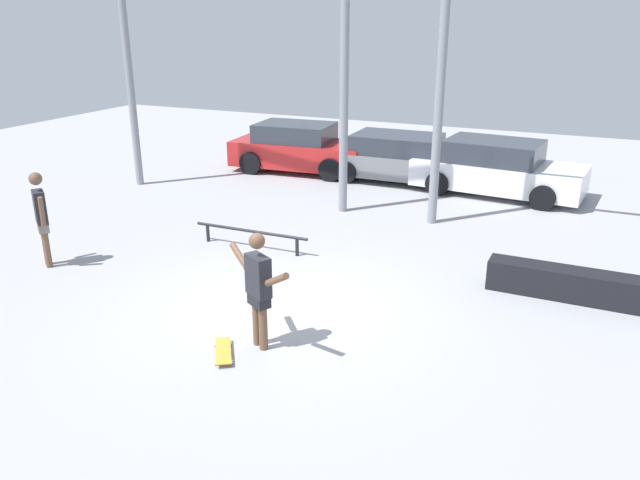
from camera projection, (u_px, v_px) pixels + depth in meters
ground_plane at (280, 310)px, 9.97m from camera, size 36.00×36.00×0.00m
skateboarder at (259, 285)px, 8.56m from camera, size 1.32×0.81×1.71m
skateboard at (223, 351)px, 8.64m from camera, size 0.59×0.74×0.08m
grind_box at (566, 284)px, 10.32m from camera, size 2.55×0.52×0.51m
grind_rail at (251, 234)px, 12.48m from camera, size 2.50×0.09×0.40m
canopy_support_left at (227, 54)px, 14.92m from camera, size 6.27×0.20×5.69m
canopy_support_right at (601, 65)px, 11.76m from camera, size 6.27×0.20×5.69m
parked_car_red at (299, 148)px, 18.50m from camera, size 4.10×2.12×1.42m
parked_car_grey at (400, 158)px, 17.50m from camera, size 4.35×2.00×1.29m
parked_car_white at (497, 169)px, 16.14m from camera, size 4.41×2.24×1.40m
bystander at (41, 214)px, 11.38m from camera, size 0.61×0.49×1.80m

